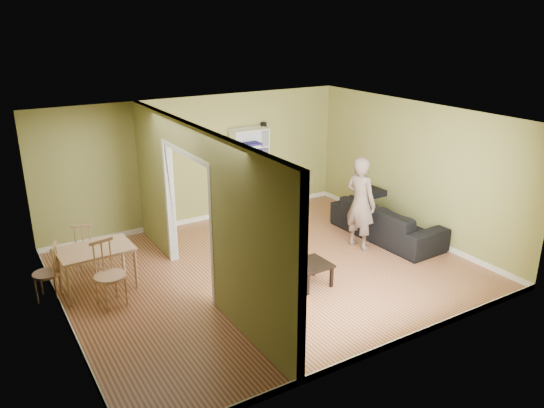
{
  "coord_description": "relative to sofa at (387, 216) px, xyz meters",
  "views": [
    {
      "loc": [
        -4.14,
        -6.95,
        4.05
      ],
      "look_at": [
        0.2,
        0.2,
        1.1
      ],
      "focal_mm": 35.0,
      "sensor_mm": 36.0,
      "label": 1
    }
  ],
  "objects": [
    {
      "name": "paper_box_teal",
      "position": [
        -1.69,
        2.51,
        0.43
      ],
      "size": [
        0.42,
        0.27,
        0.21
      ],
      "primitive_type": "cube",
      "color": "#0F8371",
      "rests_on": "bookshelf"
    },
    {
      "name": "paper_box_navy_c",
      "position": [
        -1.6,
        2.51,
        1.02
      ],
      "size": [
        0.43,
        0.28,
        0.22
      ],
      "primitive_type": "cube",
      "color": "navy",
      "rests_on": "bookshelf"
    },
    {
      "name": "dining_table",
      "position": [
        -5.3,
        0.8,
        0.17
      ],
      "size": [
        1.11,
        0.74,
        0.69
      ],
      "rotation": [
        0.0,
        0.0,
        0.03
      ],
      "color": "tan",
      "rests_on": "ground"
    },
    {
      "name": "wall_speaker",
      "position": [
        -1.2,
        2.64,
        1.45
      ],
      "size": [
        0.1,
        0.1,
        0.1
      ],
      "primitive_type": "cube",
      "color": "black",
      "rests_on": "room_shell"
    },
    {
      "name": "sofa",
      "position": [
        0.0,
        0.0,
        0.0
      ],
      "size": [
        2.37,
        1.09,
        0.89
      ],
      "primitive_type": "imported",
      "rotation": [
        0.0,
        0.0,
        1.61
      ],
      "color": "black",
      "rests_on": "ground"
    },
    {
      "name": "chair_near",
      "position": [
        -5.26,
        0.19,
        0.06
      ],
      "size": [
        0.54,
        0.54,
        1.0
      ],
      "primitive_type": null,
      "rotation": [
        0.0,
        0.0,
        0.2
      ],
      "color": "tan",
      "rests_on": "ground"
    },
    {
      "name": "coffee_table",
      "position": [
        -2.37,
        -0.83,
        -0.12
      ],
      "size": [
        0.57,
        0.57,
        0.38
      ],
      "rotation": [
        0.0,
        0.0,
        0.03
      ],
      "color": "black",
      "rests_on": "ground"
    },
    {
      "name": "bookshelf",
      "position": [
        -1.62,
        2.56,
        0.49
      ],
      "size": [
        0.79,
        0.35,
        1.88
      ],
      "color": "white",
      "rests_on": "ground"
    },
    {
      "name": "paper_box_navy_b",
      "position": [
        -1.66,
        2.51,
        0.8
      ],
      "size": [
        0.44,
        0.29,
        0.23
      ],
      "primitive_type": "cube",
      "color": "navy",
      "rests_on": "bookshelf"
    },
    {
      "name": "chair_far",
      "position": [
        -5.31,
        1.46,
        0.02
      ],
      "size": [
        0.56,
        0.56,
        0.93
      ],
      "primitive_type": null,
      "rotation": [
        0.0,
        0.0,
        2.74
      ],
      "color": "#D0B284",
      "rests_on": "ground"
    },
    {
      "name": "person",
      "position": [
        -0.75,
        -0.07,
        0.57
      ],
      "size": [
        0.83,
        0.7,
        2.03
      ],
      "primitive_type": "imported",
      "rotation": [
        0.0,
        0.0,
        1.75
      ],
      "color": "slate",
      "rests_on": "ground"
    },
    {
      "name": "paper_box_navy_a",
      "position": [
        -1.62,
        2.51,
        0.05
      ],
      "size": [
        0.39,
        0.25,
        0.2
      ],
      "primitive_type": "cube",
      "color": "navy",
      "rests_on": "bookshelf"
    },
    {
      "name": "partition",
      "position": [
        -3.9,
        -0.05,
        0.85
      ],
      "size": [
        0.22,
        5.5,
        2.6
      ],
      "primitive_type": null,
      "color": "#8F8D4C",
      "rests_on": "ground"
    },
    {
      "name": "game_controller",
      "position": [
        -2.48,
        -0.76,
        -0.05
      ],
      "size": [
        0.15,
        0.04,
        0.03
      ],
      "primitive_type": "cube",
      "color": "white",
      "rests_on": "coffee_table"
    },
    {
      "name": "room_shell",
      "position": [
        -2.7,
        -0.05,
        0.85
      ],
      "size": [
        6.5,
        6.5,
        6.5
      ],
      "color": "#BC7A54",
      "rests_on": "ground"
    },
    {
      "name": "chair_left",
      "position": [
        -6.03,
        0.87,
        -0.0
      ],
      "size": [
        0.53,
        0.53,
        0.89
      ],
      "primitive_type": null,
      "rotation": [
        0.0,
        0.0,
        -1.97
      ],
      "color": "#D5BE7F",
      "rests_on": "ground"
    }
  ]
}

